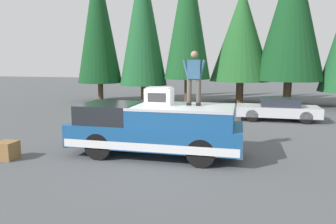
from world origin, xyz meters
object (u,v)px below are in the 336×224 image
at_px(pickup_truck, 156,129).
at_px(wooden_crate, 7,150).
at_px(parked_car_silver, 278,109).
at_px(person_on_truck_bed, 194,77).
at_px(compressor_unit, 159,96).

xyz_separation_m(pickup_truck, wooden_crate, (-1.51, 4.39, -0.59)).
distance_m(pickup_truck, wooden_crate, 4.68).
bearing_deg(pickup_truck, wooden_crate, 109.04).
relative_size(pickup_truck, parked_car_silver, 1.35).
xyz_separation_m(pickup_truck, person_on_truck_bed, (0.21, -1.20, 1.68)).
xyz_separation_m(parked_car_silver, wooden_crate, (-8.85, 8.88, -0.30)).
bearing_deg(person_on_truck_bed, parked_car_silver, -24.78).
relative_size(person_on_truck_bed, wooden_crate, 3.02).
height_order(pickup_truck, parked_car_silver, pickup_truck).
height_order(parked_car_silver, wooden_crate, parked_car_silver).
bearing_deg(wooden_crate, parked_car_silver, -45.08).
bearing_deg(pickup_truck, parked_car_silver, -31.47).
distance_m(compressor_unit, parked_car_silver, 8.58).
xyz_separation_m(person_on_truck_bed, parked_car_silver, (7.13, -3.29, -1.97)).
relative_size(compressor_unit, wooden_crate, 1.50).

